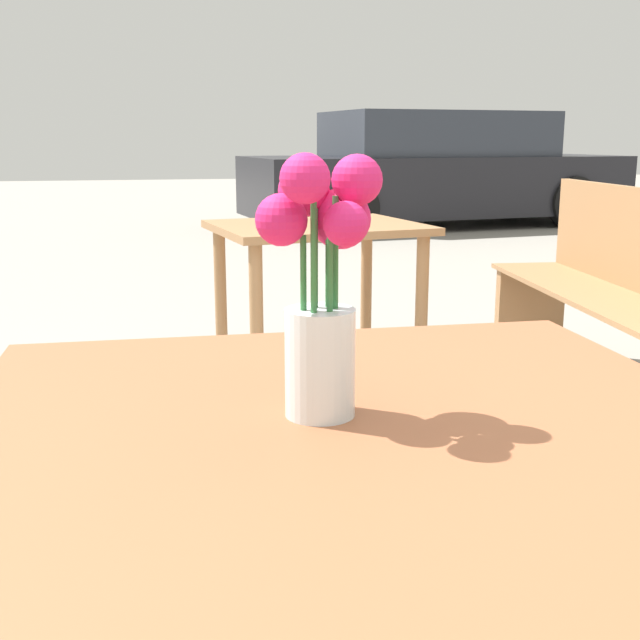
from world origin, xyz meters
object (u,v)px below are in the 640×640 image
(table_back, at_px, (317,254))
(parked_car, at_px, (435,172))
(flower_vase, at_px, (322,288))
(table_front, at_px, (368,516))
(bench_near, at_px, (622,291))

(table_back, distance_m, parked_car, 6.71)
(flower_vase, height_order, parked_car, parked_car)
(table_back, relative_size, parked_car, 0.19)
(table_front, relative_size, table_back, 1.12)
(table_back, height_order, parked_car, parked_car)
(bench_near, xyz_separation_m, table_back, (-1.12, 0.39, 0.12))
(table_front, distance_m, flower_vase, 0.26)
(flower_vase, relative_size, parked_car, 0.06)
(parked_car, bearing_deg, table_back, -113.96)
(parked_car, bearing_deg, table_front, -110.43)
(table_front, relative_size, flower_vase, 3.33)
(table_front, relative_size, parked_car, 0.21)
(flower_vase, xyz_separation_m, table_back, (0.47, 2.26, -0.29))
(bench_near, height_order, parked_car, parked_car)
(flower_vase, xyz_separation_m, parked_car, (3.19, 8.39, -0.24))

